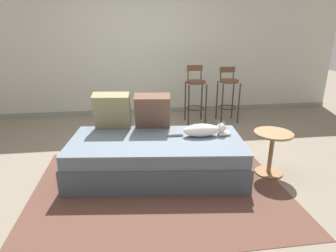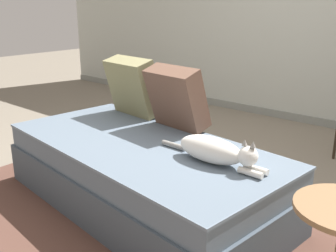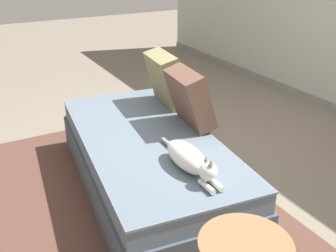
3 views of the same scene
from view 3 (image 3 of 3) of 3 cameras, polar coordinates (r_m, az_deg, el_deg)
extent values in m
plane|color=slate|center=(3.35, 3.27, -6.92)|extent=(16.00, 16.00, 0.00)
cube|color=brown|center=(3.08, -8.00, -10.12)|extent=(2.70, 2.06, 0.01)
cube|color=#44505B|center=(3.10, -2.98, -6.54)|extent=(2.10, 1.18, 0.29)
cube|color=slate|center=(2.99, -3.07, -2.84)|extent=(2.05, 1.14, 0.16)
cube|color=slate|center=(2.96, -3.10, -1.58)|extent=(2.07, 1.15, 0.02)
cube|color=#847F56|center=(3.47, -0.34, 6.87)|extent=(0.47, 0.32, 0.47)
cube|color=brown|center=(3.04, 3.22, 4.07)|extent=(0.46, 0.33, 0.46)
ellipsoid|color=white|center=(2.52, 2.74, -4.47)|extent=(0.42, 0.18, 0.15)
sphere|color=white|center=(2.33, 5.83, -6.56)|extent=(0.11, 0.11, 0.11)
cone|color=gray|center=(2.31, 5.56, -4.73)|extent=(0.03, 0.03, 0.04)
cone|color=gray|center=(2.28, 6.26, -5.27)|extent=(0.03, 0.03, 0.04)
cylinder|color=white|center=(2.33, 5.64, -8.73)|extent=(0.14, 0.04, 0.04)
cylinder|color=white|center=(2.36, 6.86, -8.33)|extent=(0.14, 0.04, 0.04)
cylinder|color=gray|center=(2.79, 0.09, -2.66)|extent=(0.18, 0.03, 0.03)
cylinder|color=olive|center=(1.90, 11.20, -16.55)|extent=(0.44, 0.44, 0.02)
camera|label=1|loc=(3.24, -65.03, 9.23)|focal=30.00mm
camera|label=2|loc=(1.01, -61.98, -14.58)|focal=42.00mm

